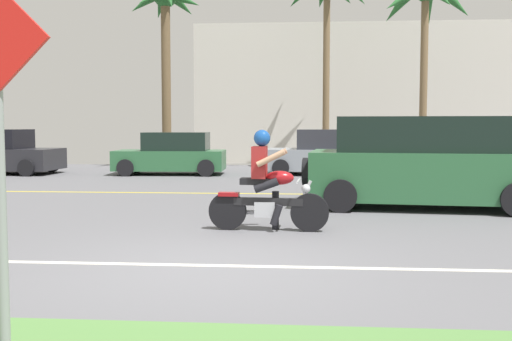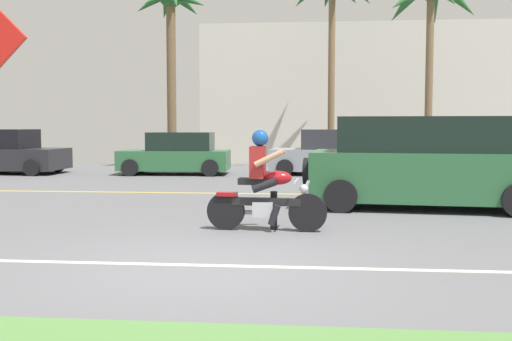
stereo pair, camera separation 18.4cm
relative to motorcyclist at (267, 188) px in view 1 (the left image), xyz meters
name	(u,v)px [view 1 (the left image)]	position (x,y,z in m)	size (l,w,h in m)	color
ground	(238,226)	(-0.52, 0.53, -0.70)	(56.00, 30.00, 0.04)	slate
lane_line_near	(211,265)	(-0.52, -2.44, -0.67)	(50.40, 0.12, 0.01)	silver
lane_line_far	(259,194)	(-0.52, 5.10, -0.67)	(50.40, 0.12, 0.01)	yellow
motorcyclist	(267,188)	(0.00, 0.00, 0.00)	(1.92, 0.63, 1.60)	black
suv_nearby	(421,164)	(2.93, 2.90, 0.22)	(4.77, 2.50, 1.84)	#2D663D
parked_car_1	(172,155)	(-3.89, 10.63, 0.00)	(3.74, 1.94, 1.43)	#2D663D
parked_car_2	(327,154)	(1.37, 10.96, 0.04)	(4.05, 2.25, 1.53)	#8C939E
palm_tree_0	(425,6)	(4.74, 12.28, 5.16)	(3.45, 3.49, 6.99)	brown
palm_tree_2	(165,15)	(-4.71, 13.43, 5.18)	(3.01, 2.85, 7.12)	brown
building_far	(416,95)	(5.67, 18.53, 2.35)	(19.75, 4.00, 6.05)	beige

